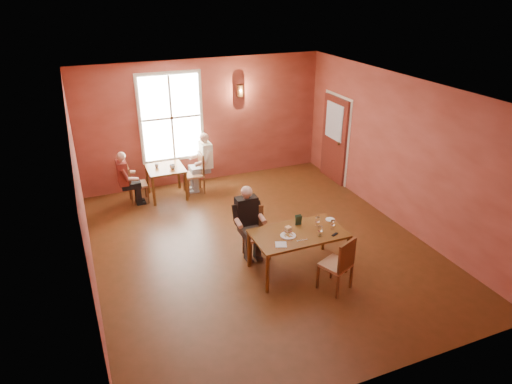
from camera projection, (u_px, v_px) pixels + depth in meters
name	position (u px, v px, depth m)	size (l,w,h in m)	color
ground	(260.00, 246.00, 8.73)	(6.00, 7.00, 0.01)	brown
wall_back	(204.00, 122.00, 11.02)	(6.00, 0.04, 3.00)	brown
wall_front	(380.00, 284.00, 5.16)	(6.00, 0.04, 3.00)	brown
wall_left	(82.00, 202.00, 7.06)	(0.04, 7.00, 3.00)	brown
wall_right	(398.00, 151.00, 9.12)	(0.04, 7.00, 3.00)	brown
ceiling	(261.00, 89.00, 7.46)	(6.00, 7.00, 0.04)	white
window	(171.00, 118.00, 10.62)	(1.36, 0.10, 1.96)	white
door	(334.00, 139.00, 11.22)	(0.12, 1.04, 2.10)	maroon
wall_sconce	(240.00, 91.00, 10.95)	(0.16, 0.16, 0.28)	brown
main_table	(298.00, 251.00, 7.87)	(1.57, 0.88, 0.74)	brown
chair_diner_main	(257.00, 234.00, 8.20)	(0.41, 0.41, 0.93)	#4A2514
diner_main	(257.00, 227.00, 8.10)	(0.51, 0.51, 1.28)	black
chair_empty	(336.00, 263.00, 7.33)	(0.42, 0.42, 0.96)	#442B17
plate_food	(288.00, 235.00, 7.60)	(0.26, 0.26, 0.03)	white
sandwich	(288.00, 231.00, 7.66)	(0.09, 0.09, 0.11)	tan
goblet_a	(318.00, 221.00, 7.89)	(0.08, 0.08, 0.19)	white
goblet_b	(333.00, 224.00, 7.79)	(0.07, 0.07, 0.18)	white
goblet_c	(320.00, 230.00, 7.59)	(0.08, 0.08, 0.19)	white
menu_stand	(298.00, 220.00, 7.93)	(0.11, 0.06, 0.19)	#182F20
knife	(302.00, 240.00, 7.49)	(0.19, 0.02, 0.00)	white
napkin	(281.00, 244.00, 7.36)	(0.18, 0.18, 0.01)	silver
side_plate	(330.00, 220.00, 8.12)	(0.16, 0.16, 0.01)	silver
sunglasses	(335.00, 234.00, 7.65)	(0.13, 0.04, 0.02)	black
second_table	(167.00, 182.00, 10.55)	(0.82, 0.82, 0.73)	brown
chair_diner_white	(194.00, 174.00, 10.73)	(0.43, 0.43, 0.96)	#59301B
diner_white	(194.00, 165.00, 10.65)	(0.54, 0.54, 1.36)	silver
chair_diner_maroon	(138.00, 184.00, 10.29)	(0.39, 0.39, 0.88)	#562E15
diner_maroon	(136.00, 177.00, 10.21)	(0.49, 0.49, 1.23)	maroon
cup_a	(172.00, 167.00, 10.32)	(0.12, 0.12, 0.10)	white
cup_b	(157.00, 166.00, 10.39)	(0.09, 0.09, 0.09)	white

